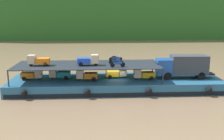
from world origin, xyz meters
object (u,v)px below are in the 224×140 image
Objects in this scene: mini_truck_lower_aft at (59,74)px; mini_truck_lower_fore at (116,73)px; cargo_barge at (116,84)px; mini_truck_upper_mid at (88,60)px; mini_truck_lower_mid at (87,75)px; mini_truck_upper_stern at (38,60)px; motorcycle_upper_centre at (116,61)px; covered_lorry at (183,66)px; mini_truck_lower_bow at (144,74)px; motorcycle_upper_port at (117,64)px; motorcycle_upper_stbd at (115,58)px; mini_truck_lower_stern at (32,74)px.

mini_truck_lower_fore is (7.67, 0.03, 0.00)m from mini_truck_lower_aft.
mini_truck_upper_mid is (-3.68, -0.58, 3.44)m from cargo_barge.
mini_truck_lower_fore is (4.01, 0.99, 0.00)m from mini_truck_lower_mid.
mini_truck_lower_fore is at bearing 13.92° from mini_truck_lower_mid.
mini_truck_upper_stern is at bearing 178.90° from mini_truck_lower_mid.
mini_truck_lower_mid is 4.30m from motorcycle_upper_centre.
motorcycle_upper_centre is (-9.13, 0.01, 0.74)m from covered_lorry.
mini_truck_upper_stern reaches higher than motorcycle_upper_centre.
covered_lorry is at bearing 0.12° from cargo_barge.
motorcycle_upper_port is at bearing -158.51° from mini_truck_lower_bow.
motorcycle_upper_centre reaches higher than mini_truck_lower_bow.
mini_truck_lower_mid is 7.56m from mini_truck_lower_bow.
motorcycle_upper_stbd is (7.64, 1.54, 1.74)m from mini_truck_lower_aft.
mini_truck_lower_aft is at bearing 165.25° from mini_truck_lower_mid.
mini_truck_lower_stern is at bearing -171.14° from motorcycle_upper_stbd.
mini_truck_lower_stern is 14.78m from mini_truck_lower_bow.
cargo_barge is 10.14× the size of mini_truck_lower_aft.
mini_truck_upper_stern reaches higher than cargo_barge.
mini_truck_lower_stern and mini_truck_lower_fore have the same top height.
mini_truck_upper_mid is 1.46× the size of motorcycle_upper_port.
mini_truck_lower_fore is (0.08, 0.46, 1.44)m from cargo_barge.
mini_truck_lower_mid and mini_truck_lower_bow have the same top height.
mini_truck_lower_stern is at bearing 178.85° from cargo_barge.
mini_truck_lower_aft is 1.00× the size of mini_truck_upper_mid.
mini_truck_lower_aft is 7.99m from motorcycle_upper_stbd.
cargo_barge is 10.15× the size of mini_truck_upper_mid.
motorcycle_upper_stbd is (0.01, 3.87, 0.00)m from motorcycle_upper_port.
mini_truck_lower_fore is 1.46× the size of motorcycle_upper_port.
motorcycle_upper_centre is at bearing -105.89° from mini_truck_lower_fore.
mini_truck_lower_stern is 0.99× the size of mini_truck_lower_aft.
motorcycle_upper_centre is 1.00× the size of motorcycle_upper_stbd.
motorcycle_upper_centre is at bearing 147.09° from cargo_barge.
motorcycle_upper_centre is at bearing 8.27° from mini_truck_lower_mid.
mini_truck_lower_fore is 1.00× the size of mini_truck_upper_mid.
mini_truck_lower_fore is 1.47× the size of motorcycle_upper_centre.
mini_truck_lower_aft is at bearing -168.63° from motorcycle_upper_stbd.
mini_truck_lower_fore is 3.68m from mini_truck_lower_bow.
mini_truck_lower_fore is at bearing 74.11° from motorcycle_upper_centre.
mini_truck_upper_mid is 1.46× the size of motorcycle_upper_centre.
motorcycle_upper_stbd is at bearing 88.59° from cargo_barge.
mini_truck_lower_aft is 1.00× the size of mini_truck_lower_fore.
mini_truck_upper_mid reaches higher than covered_lorry.
motorcycle_upper_stbd is at bearing 34.34° from mini_truck_upper_mid.
covered_lorry is (9.09, 0.02, 2.44)m from cargo_barge.
mini_truck_upper_mid is 4.52m from motorcycle_upper_stbd.
motorcycle_upper_port is at bearing -19.08° from mini_truck_lower_mid.
motorcycle_upper_port is at bearing -87.69° from motorcycle_upper_centre.
covered_lorry is at bearing 12.00° from motorcycle_upper_port.
mini_truck_upper_mid is at bearing -179.30° from mini_truck_lower_bow.
covered_lorry reaches higher than mini_truck_lower_mid.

